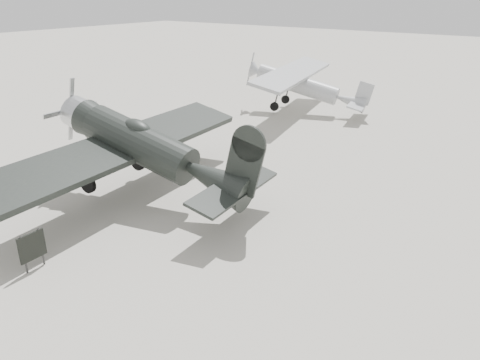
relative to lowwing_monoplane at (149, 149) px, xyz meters
The scene contains 4 objects.
ground 3.28m from the lowwing_monoplane, 11.77° to the left, with size 160.00×160.00×0.00m, color #A59F93.
lowwing_monoplane is the anchor object (origin of this frame).
highwing_monoplane 16.00m from the lowwing_monoplane, 97.70° to the left, with size 8.36×11.70×3.30m.
sign_board 5.67m from the lowwing_monoplane, 83.10° to the right, with size 0.09×0.85×1.22m.
Camera 1 is at (10.14, -12.03, 7.74)m, focal length 35.00 mm.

